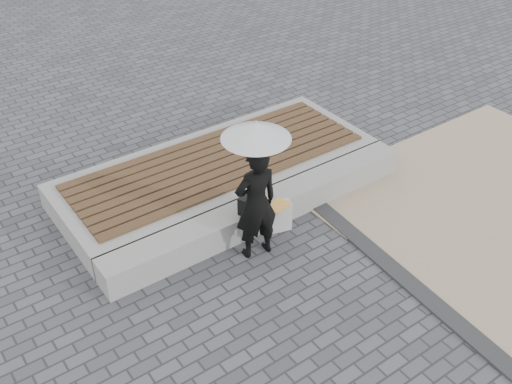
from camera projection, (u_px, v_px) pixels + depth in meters
ground at (337, 284)px, 7.66m from camera, size 80.00×80.00×0.00m
edging_band at (408, 281)px, 7.67m from camera, size 0.61×5.20×0.04m
seating_ledge at (264, 210)px, 8.60m from camera, size 5.00×0.45×0.40m
timber_platform at (219, 172)px, 9.40m from camera, size 5.00×2.00×0.40m
timber_decking at (218, 161)px, 9.27m from camera, size 4.60×1.60×0.04m
woman at (256, 204)px, 7.69m from camera, size 0.64×0.46×1.64m
parasol at (256, 131)px, 7.07m from camera, size 0.85×0.85×1.09m
handbag at (249, 201)px, 8.21m from camera, size 0.40×0.27×0.27m
canvas_tote at (276, 217)px, 8.43m from camera, size 0.46×0.29×0.45m
magazine at (278, 205)px, 8.27m from camera, size 0.37×0.31×0.01m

